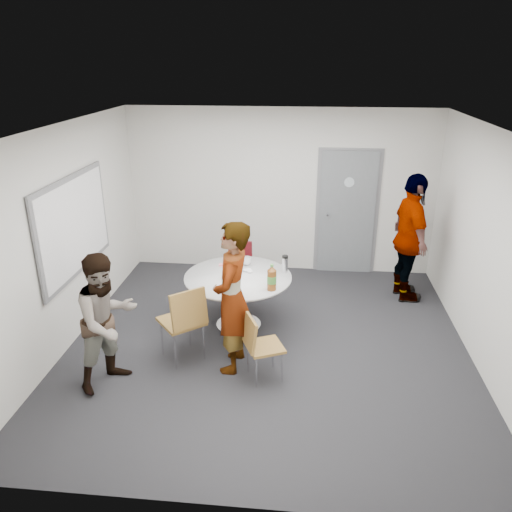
# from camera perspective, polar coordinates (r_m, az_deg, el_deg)

# --- Properties ---
(floor) EXTENTS (5.00, 5.00, 0.00)m
(floor) POSITION_cam_1_polar(r_m,az_deg,el_deg) (6.48, 1.35, -10.02)
(floor) COLOR black
(floor) RESTS_ON ground
(ceiling) EXTENTS (5.00, 5.00, 0.00)m
(ceiling) POSITION_cam_1_polar(r_m,az_deg,el_deg) (5.55, 1.61, 14.37)
(ceiling) COLOR silver
(ceiling) RESTS_ON wall_back
(wall_back) EXTENTS (5.00, 0.00, 5.00)m
(wall_back) POSITION_cam_1_polar(r_m,az_deg,el_deg) (8.26, 2.81, 7.34)
(wall_back) COLOR silver
(wall_back) RESTS_ON floor
(wall_left) EXTENTS (0.00, 5.00, 5.00)m
(wall_left) POSITION_cam_1_polar(r_m,az_deg,el_deg) (6.54, -20.94, 1.91)
(wall_left) COLOR silver
(wall_left) RESTS_ON floor
(wall_right) EXTENTS (0.00, 5.00, 5.00)m
(wall_right) POSITION_cam_1_polar(r_m,az_deg,el_deg) (6.23, 25.06, 0.28)
(wall_right) COLOR silver
(wall_right) RESTS_ON floor
(wall_front) EXTENTS (5.00, 0.00, 5.00)m
(wall_front) POSITION_cam_1_polar(r_m,az_deg,el_deg) (3.66, -1.60, -12.73)
(wall_front) COLOR silver
(wall_front) RESTS_ON floor
(door) EXTENTS (1.02, 0.17, 2.12)m
(door) POSITION_cam_1_polar(r_m,az_deg,el_deg) (8.35, 10.34, 4.85)
(door) COLOR slate
(door) RESTS_ON wall_back
(whiteboard) EXTENTS (0.04, 1.90, 1.25)m
(whiteboard) POSITION_cam_1_polar(r_m,az_deg,el_deg) (6.66, -20.02, 3.30)
(whiteboard) COLOR slate
(whiteboard) RESTS_ON wall_left
(table) EXTENTS (1.41, 1.41, 1.08)m
(table) POSITION_cam_1_polar(r_m,az_deg,el_deg) (6.59, -1.77, -3.07)
(table) COLOR white
(table) RESTS_ON floor
(chair_near_left) EXTENTS (0.67, 0.68, 0.97)m
(chair_near_left) POSITION_cam_1_polar(r_m,az_deg,el_deg) (5.92, -8.14, -6.93)
(chair_near_left) COLOR olive
(chair_near_left) RESTS_ON floor
(chair_near_right) EXTENTS (0.52, 0.50, 0.79)m
(chair_near_right) POSITION_cam_1_polar(r_m,az_deg,el_deg) (5.61, 0.29, -9.82)
(chair_near_right) COLOR olive
(chair_near_right) RESTS_ON floor
(chair_far) EXTENTS (0.39, 0.43, 0.81)m
(chair_far) POSITION_cam_1_polar(r_m,az_deg,el_deg) (7.62, -1.89, -0.76)
(chair_far) COLOR maroon
(chair_far) RESTS_ON floor
(person_main) EXTENTS (0.48, 0.69, 1.80)m
(person_main) POSITION_cam_1_polar(r_m,az_deg,el_deg) (5.63, -2.75, -4.80)
(person_main) COLOR #A5C6EA
(person_main) RESTS_ON floor
(person_left) EXTENTS (0.90, 0.95, 1.55)m
(person_left) POSITION_cam_1_polar(r_m,az_deg,el_deg) (5.65, -16.66, -7.12)
(person_left) COLOR white
(person_left) RESTS_ON floor
(person_right) EXTENTS (0.63, 1.18, 1.91)m
(person_right) POSITION_cam_1_polar(r_m,az_deg,el_deg) (7.59, 17.20, 1.92)
(person_right) COLOR black
(person_right) RESTS_ON floor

